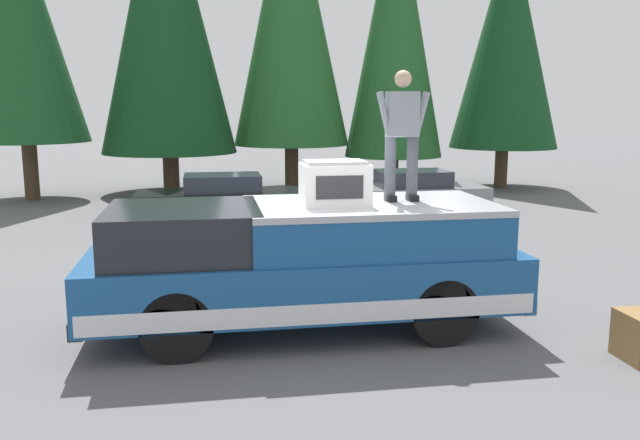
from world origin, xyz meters
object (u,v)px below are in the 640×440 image
Objects in this scene: parked_car_grey at (409,192)px; parked_car_black at (220,197)px; pickup_truck at (304,263)px; person_on_truck_bed at (402,132)px; compressor_unit at (335,183)px.

parked_car_grey is 1.00× the size of parked_car_black.
pickup_truck reaches higher than parked_car_black.
pickup_truck reaches higher than parked_car_grey.
parked_car_grey is at bearing -18.04° from person_on_truck_bed.
compressor_unit is 9.50m from parked_car_grey.
pickup_truck is 2.14m from person_on_truck_bed.
parked_car_grey is at bearing -23.05° from compressor_unit.
compressor_unit is at bearing 156.95° from parked_car_grey.
pickup_truck is at bearing -173.83° from parked_car_black.
pickup_truck is 9.49m from parked_car_grey.
pickup_truck is at bearing 154.62° from parked_car_grey.
compressor_unit is at bearing -102.98° from pickup_truck.
compressor_unit is 1.14m from person_on_truck_bed.
person_on_truck_bed is (0.21, -0.93, 0.62)m from compressor_unit.
pickup_truck is 1.12m from compressor_unit.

